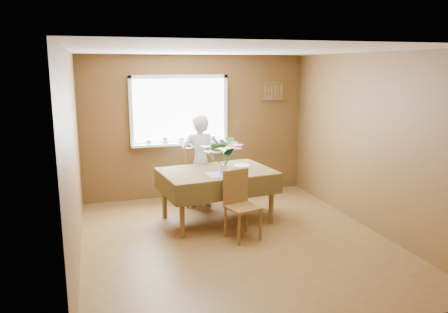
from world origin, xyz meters
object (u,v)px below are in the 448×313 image
object	(u,v)px
dining_table	(217,177)
chair_near	(240,201)
chair_far	(196,174)
seated_woman	(199,161)
flower_bouquet	(223,153)

from	to	relation	value
dining_table	chair_near	bearing A→B (deg)	-86.30
chair_far	seated_woman	world-z (taller)	seated_woman
seated_woman	flower_bouquet	world-z (taller)	seated_woman
chair_near	seated_woman	xyz separation A→B (m)	(-0.22, 1.43, 0.26)
flower_bouquet	chair_far	bearing A→B (deg)	99.09
chair_near	flower_bouquet	world-z (taller)	flower_bouquet
chair_near	seated_woman	size ratio (longest dim) A/B	0.60
dining_table	chair_far	bearing A→B (deg)	91.56
chair_near	seated_woman	world-z (taller)	seated_woman
flower_bouquet	dining_table	bearing A→B (deg)	102.24
dining_table	seated_woman	distance (m)	0.75
seated_woman	flower_bouquet	xyz separation A→B (m)	(0.13, -0.94, 0.31)
chair_far	chair_near	bearing A→B (deg)	93.84
chair_far	seated_woman	xyz separation A→B (m)	(0.03, -0.09, 0.22)
dining_table	seated_woman	bearing A→B (deg)	90.00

